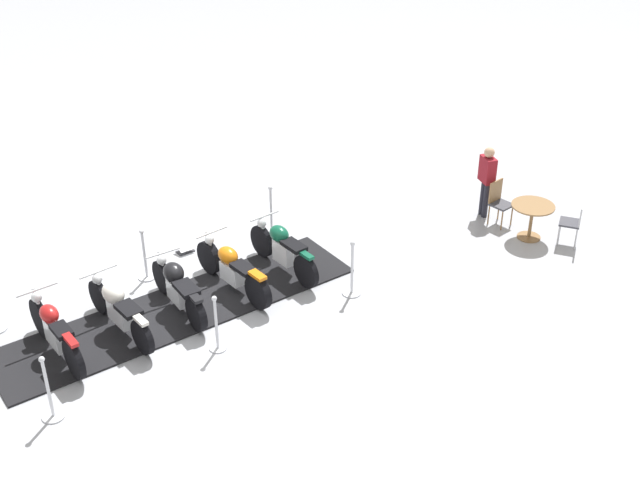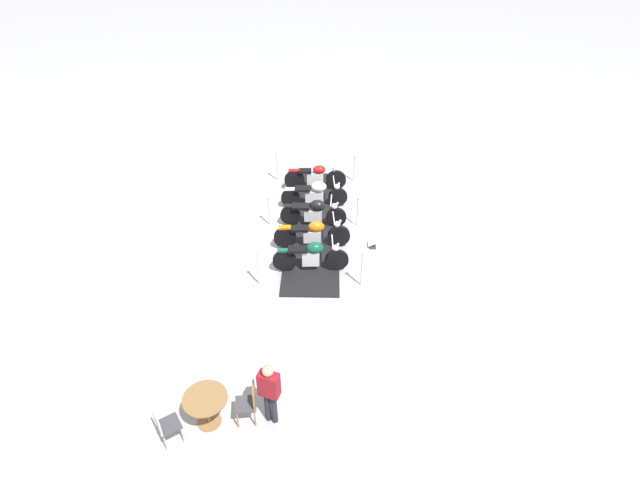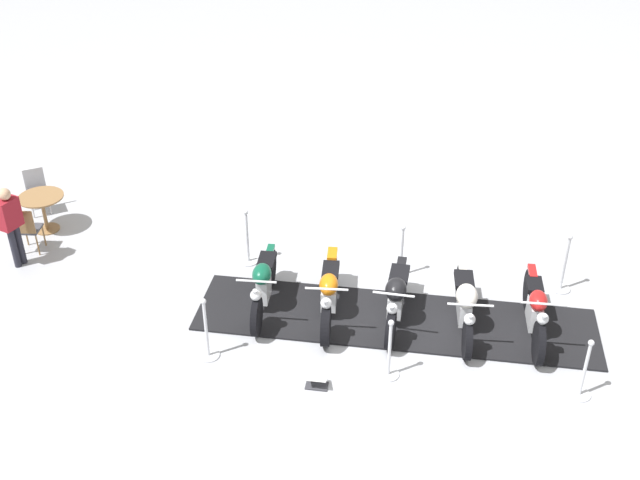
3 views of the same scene
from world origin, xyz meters
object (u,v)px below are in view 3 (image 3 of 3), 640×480
at_px(stanchion_left_front, 248,246).
at_px(cafe_chair_near_table, 27,228).
at_px(motorcycle_black, 396,298).
at_px(stanchion_left_mid, 401,258).
at_px(cafe_chair_across_table, 36,188).
at_px(stanchion_right_front, 207,339).
at_px(stanchion_left_rear, 563,273).
at_px(stanchion_right_rear, 583,378).
at_px(bystander_person, 11,220).
at_px(info_placard, 317,383).
at_px(motorcycle_maroon, 535,310).
at_px(motorcycle_copper, 329,293).
at_px(cafe_table, 42,204).
at_px(stanchion_right_mid, 389,359).
at_px(motorcycle_forest, 263,284).
at_px(motorcycle_cream, 465,304).

height_order(stanchion_left_front, cafe_chair_near_table, stanchion_left_front).
relative_size(motorcycle_black, stanchion_left_mid, 1.93).
height_order(motorcycle_black, cafe_chair_across_table, motorcycle_black).
height_order(stanchion_right_front, cafe_chair_across_table, stanchion_right_front).
height_order(motorcycle_black, stanchion_left_rear, stanchion_left_rear).
xyz_separation_m(stanchion_left_front, stanchion_right_rear, (-2.81, -5.58, -0.01)).
distance_m(stanchion_left_mid, bystander_person, 7.02).
height_order(stanchion_left_rear, info_placard, stanchion_left_rear).
bearing_deg(motorcycle_maroon, motorcycle_copper, -91.90).
bearing_deg(stanchion_left_rear, cafe_table, 85.89).
bearing_deg(stanchion_right_mid, motorcycle_black, -1.11).
bearing_deg(motorcycle_forest, stanchion_right_mid, 56.40).
height_order(motorcycle_copper, stanchion_right_mid, stanchion_right_mid).
bearing_deg(info_placard, motorcycle_black, -120.63).
xyz_separation_m(motorcycle_forest, cafe_table, (1.98, 4.78, 0.05)).
distance_m(motorcycle_copper, motorcycle_cream, 2.21).
bearing_deg(stanchion_right_rear, bystander_person, 77.47).
relative_size(motorcycle_black, motorcycle_maroon, 0.97).
bearing_deg(stanchion_right_front, stanchion_right_mid, -91.16).
height_order(info_placard, cafe_chair_near_table, cafe_chair_near_table).
distance_m(motorcycle_forest, stanchion_left_front, 1.52).
relative_size(stanchion_right_front, info_placard, 3.26).
distance_m(stanchion_right_mid, info_placard, 1.14).
height_order(stanchion_left_rear, bystander_person, bystander_person).
distance_m(stanchion_left_rear, info_placard, 4.96).
height_order(motorcycle_forest, cafe_chair_near_table, motorcycle_forest).
bearing_deg(bystander_person, stanchion_right_front, -6.78).
relative_size(stanchion_left_mid, stanchion_right_rear, 1.02).
bearing_deg(motorcycle_copper, motorcycle_black, 85.35).
height_order(stanchion_left_rear, cafe_chair_near_table, stanchion_left_rear).
distance_m(motorcycle_copper, cafe_chair_near_table, 5.93).
distance_m(motorcycle_forest, motorcycle_cream, 3.32).
distance_m(stanchion_right_front, stanchion_right_rear, 5.63).
relative_size(motorcycle_maroon, stanchion_right_front, 1.89).
bearing_deg(motorcycle_copper, stanchion_left_front, -133.22).
xyz_separation_m(motorcycle_forest, stanchion_left_rear, (1.28, -5.06, -0.17)).
distance_m(motorcycle_black, stanchion_right_mid, 1.33).
relative_size(motorcycle_copper, stanchion_right_front, 1.98).
distance_m(motorcycle_forest, stanchion_right_mid, 2.58).
distance_m(stanchion_right_rear, info_placard, 3.88).
relative_size(motorcycle_copper, stanchion_left_rear, 1.96).
relative_size(motorcycle_cream, motorcycle_maroon, 1.02).
xyz_separation_m(stanchion_right_rear, bystander_person, (2.16, 9.73, 0.62)).
distance_m(motorcycle_cream, stanchion_right_front, 4.14).
distance_m(motorcycle_cream, stanchion_left_mid, 1.79).
distance_m(motorcycle_black, stanchion_right_front, 3.11).
bearing_deg(stanchion_left_rear, stanchion_right_mid, 132.62).
distance_m(motorcycle_black, stanchion_left_front, 3.14).
bearing_deg(cafe_chair_near_table, stanchion_right_rear, -110.17).
distance_m(stanchion_right_mid, stanchion_left_front, 3.90).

